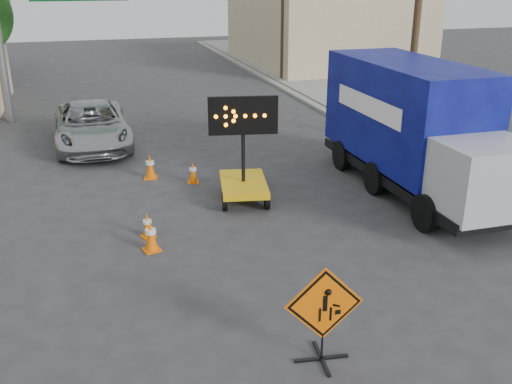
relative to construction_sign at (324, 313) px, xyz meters
name	(u,v)px	position (x,y,z in m)	size (l,w,h in m)	color
ground	(301,328)	(-0.01, 0.93, -0.91)	(100.00, 100.00, 0.00)	#2D2D30
curb_right	(331,114)	(7.19, 15.93, -0.85)	(0.40, 60.00, 0.12)	gray
sidewalk_right	(377,110)	(9.49, 15.93, -0.83)	(4.00, 60.00, 0.15)	gray
building_right_far	(322,29)	(12.99, 30.93, 1.39)	(10.00, 14.00, 4.60)	tan
utility_pole_near	(417,13)	(7.99, 10.93, 3.78)	(1.80, 0.26, 9.00)	#40301B
construction_sign	(324,313)	(0.00, 0.00, 0.00)	(1.29, 0.92, 1.72)	black
arrow_board	(243,178)	(0.68, 7.25, -0.25)	(1.86, 2.27, 2.96)	gold
pickup_truck	(92,125)	(-3.19, 14.07, -0.13)	(2.59, 5.61, 1.56)	#ABAEB3
box_truck	(413,136)	(5.54, 6.59, 0.75)	(2.52, 7.73, 3.67)	black
cone_a	(151,235)	(-2.20, 4.83, -0.53)	(0.46, 0.46, 0.75)	#E45E04
cone_b	(147,225)	(-2.19, 5.59, -0.60)	(0.41, 0.41, 0.63)	#E45E04
cone_c	(193,172)	(-0.41, 9.07, -0.58)	(0.39, 0.39, 0.66)	#E45E04
cone_d	(150,166)	(-1.61, 9.83, -0.51)	(0.48, 0.48, 0.80)	#E45E04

